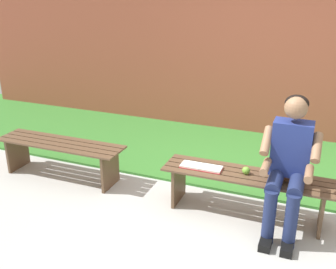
{
  "coord_description": "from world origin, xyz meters",
  "views": [
    {
      "loc": [
        -0.55,
        3.37,
        2.11
      ],
      "look_at": [
        0.75,
        0.15,
        0.79
      ],
      "focal_mm": 41.71,
      "sensor_mm": 36.0,
      "label": 1
    }
  ],
  "objects": [
    {
      "name": "brick_wall",
      "position": [
        0.5,
        -2.4,
        1.47
      ],
      "size": [
        9.5,
        0.24,
        2.95
      ],
      "primitive_type": "cube",
      "color": "#9E4C38",
      "rests_on": "ground"
    },
    {
      "name": "apple",
      "position": [
        0.02,
        0.0,
        0.47
      ],
      "size": [
        0.08,
        0.08,
        0.08
      ],
      "primitive_type": "sphere",
      "color": "#72B738",
      "rests_on": "bench_near"
    },
    {
      "name": "bench_far",
      "position": [
        2.16,
        0.0,
        0.33
      ],
      "size": [
        1.54,
        0.41,
        0.44
      ],
      "rotation": [
        0.0,
        0.0,
        0.01
      ],
      "color": "brown",
      "rests_on": "ground"
    },
    {
      "name": "person_seated",
      "position": [
        -0.37,
        0.1,
        0.68
      ],
      "size": [
        0.5,
        0.69,
        1.24
      ],
      "color": "navy",
      "rests_on": "ground"
    },
    {
      "name": "ground_plane",
      "position": [
        1.08,
        1.0,
        -0.02
      ],
      "size": [
        10.0,
        7.0,
        0.04
      ],
      "primitive_type": "cube",
      "color": "#B2B2AD"
    },
    {
      "name": "book_open",
      "position": [
        0.45,
        0.03,
        0.45
      ],
      "size": [
        0.41,
        0.16,
        0.02
      ],
      "rotation": [
        0.0,
        0.0,
        0.01
      ],
      "color": "white",
      "rests_on": "bench_near"
    },
    {
      "name": "bench_near",
      "position": [
        0.0,
        0.0,
        0.33
      ],
      "size": [
        1.63,
        0.41,
        0.44
      ],
      "rotation": [
        0.0,
        0.0,
        0.01
      ],
      "color": "brown",
      "rests_on": "ground"
    },
    {
      "name": "grass_strip",
      "position": [
        1.08,
        -1.46,
        0.01
      ],
      "size": [
        9.0,
        2.23,
        0.03
      ],
      "primitive_type": "cube",
      "color": "#387A2D",
      "rests_on": "ground"
    }
  ]
}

